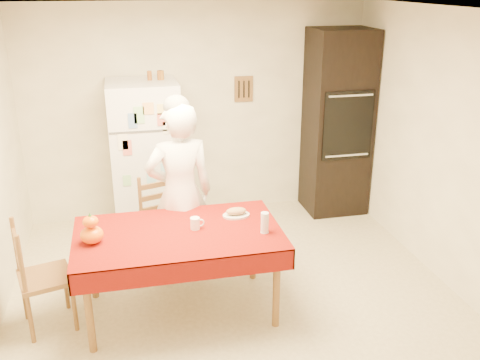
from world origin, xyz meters
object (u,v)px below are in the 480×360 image
object	(u,v)px
coffee_mug	(195,223)
pumpkin_lower	(92,235)
oven_cabinet	(337,123)
chair_left	(36,273)
refrigerator	(146,158)
bread_plate	(236,215)
wine_glass	(265,223)
dining_table	(179,239)
seated_woman	(180,194)
chair_far	(163,220)

from	to	relation	value
coffee_mug	pumpkin_lower	size ratio (longest dim) A/B	0.54
oven_cabinet	chair_left	world-z (taller)	oven_cabinet
refrigerator	bread_plate	xyz separation A→B (m)	(0.68, -1.56, -0.08)
oven_cabinet	wine_glass	size ratio (longest dim) A/B	12.50
dining_table	pumpkin_lower	bearing A→B (deg)	-176.59
coffee_mug	dining_table	bearing A→B (deg)	-169.44
seated_woman	pumpkin_lower	world-z (taller)	seated_woman
coffee_mug	wine_glass	xyz separation A→B (m)	(0.55, -0.19, 0.04)
chair_far	seated_woman	size ratio (longest dim) A/B	0.55
dining_table	pumpkin_lower	distance (m)	0.70
refrigerator	seated_woman	xyz separation A→B (m)	(0.24, -1.19, 0.01)
coffee_mug	wine_glass	size ratio (longest dim) A/B	0.57
pumpkin_lower	dining_table	bearing A→B (deg)	3.41
refrigerator	chair_left	distance (m)	2.03
coffee_mug	pumpkin_lower	bearing A→B (deg)	-175.31
chair_far	coffee_mug	size ratio (longest dim) A/B	9.50
refrigerator	dining_table	xyz separation A→B (m)	(0.15, -1.76, -0.16)
chair_far	seated_woman	xyz separation A→B (m)	(0.15, -0.25, 0.36)
coffee_mug	chair_left	bearing A→B (deg)	-179.97
chair_far	bread_plate	size ratio (longest dim) A/B	3.96
dining_table	chair_left	size ratio (longest dim) A/B	1.79
pumpkin_lower	bread_plate	size ratio (longest dim) A/B	0.77
chair_left	seated_woman	size ratio (longest dim) A/B	0.55
wine_glass	bread_plate	bearing A→B (deg)	113.82
coffee_mug	pumpkin_lower	distance (m)	0.83
refrigerator	chair_left	xyz separation A→B (m)	(-1.00, -1.73, -0.34)
chair_far	bread_plate	distance (m)	0.90
chair_left	pumpkin_lower	distance (m)	0.57
oven_cabinet	refrigerator	bearing A→B (deg)	-178.82
seated_woman	chair_far	bearing A→B (deg)	-64.53
oven_cabinet	pumpkin_lower	xyz separation A→B (m)	(-2.81, -1.84, -0.27)
oven_cabinet	chair_far	size ratio (longest dim) A/B	2.32
oven_cabinet	wine_glass	distance (m)	2.45
chair_left	dining_table	bearing A→B (deg)	-106.23
dining_table	chair_left	world-z (taller)	chair_left
oven_cabinet	dining_table	distance (m)	2.82
chair_left	seated_woman	distance (m)	1.40
seated_woman	coffee_mug	size ratio (longest dim) A/B	17.29
dining_table	seated_woman	size ratio (longest dim) A/B	0.98
oven_cabinet	pumpkin_lower	world-z (taller)	oven_cabinet
chair_far	coffee_mug	bearing A→B (deg)	-92.79
oven_cabinet	coffee_mug	xyz separation A→B (m)	(-1.98, -1.78, -0.29)
oven_cabinet	chair_far	distance (m)	2.48
oven_cabinet	chair_left	distance (m)	3.78
dining_table	wine_glass	xyz separation A→B (m)	(0.69, -0.17, 0.16)
chair_far	pumpkin_lower	world-z (taller)	chair_far
refrigerator	chair_far	size ratio (longest dim) A/B	1.79
chair_left	wine_glass	bearing A→B (deg)	-110.86
refrigerator	coffee_mug	size ratio (longest dim) A/B	17.00
wine_glass	bread_plate	size ratio (longest dim) A/B	0.73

